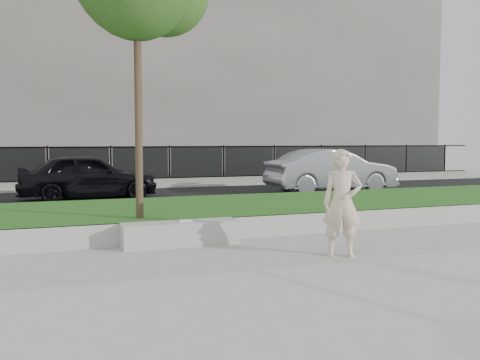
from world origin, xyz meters
name	(u,v)px	position (x,y,z in m)	size (l,w,h in m)	color
ground	(243,251)	(0.00, 0.00, 0.00)	(90.00, 90.00, 0.00)	gray
grass_bank	(193,215)	(0.00, 3.00, 0.20)	(34.00, 4.00, 0.40)	#173A0E
grass_kerb	(222,229)	(0.00, 1.04, 0.20)	(34.00, 0.08, 0.40)	gray
street	(145,198)	(0.00, 8.50, 0.02)	(34.00, 7.00, 0.04)	black
far_pavement	(124,185)	(0.00, 13.00, 0.06)	(34.00, 3.00, 0.12)	gray
iron_fence	(128,175)	(0.00, 12.00, 0.54)	(32.00, 0.30, 1.50)	slate
building_facade	(101,77)	(0.00, 20.00, 5.00)	(34.00, 10.00, 10.00)	#5C5651
stone_bench	(181,234)	(-0.85, 0.80, 0.21)	(2.01, 0.50, 0.41)	gray
man	(342,203)	(1.30, -0.92, 0.84)	(0.61, 0.40, 1.67)	beige
book	(186,221)	(-0.75, 0.80, 0.42)	(0.23, 0.16, 0.03)	white
car_dark	(88,176)	(-1.71, 8.53, 0.73)	(1.64, 4.07, 1.39)	black
car_silver	(331,171)	(6.28, 7.87, 0.78)	(1.56, 4.48, 1.48)	gray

